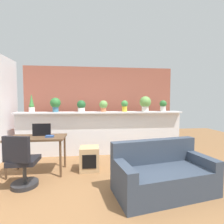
% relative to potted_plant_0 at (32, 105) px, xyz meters
% --- Properties ---
extents(ground_plane, '(12.00, 12.00, 0.00)m').
position_rel_potted_plant_0_xyz_m(ground_plane, '(1.81, -1.97, -1.38)').
color(ground_plane, brown).
extents(divider_wall, '(4.45, 0.16, 1.15)m').
position_rel_potted_plant_0_xyz_m(divider_wall, '(1.81, 0.03, -0.81)').
color(divider_wall, silver).
rests_on(divider_wall, ground).
extents(plant_shelf, '(4.45, 0.36, 0.04)m').
position_rel_potted_plant_0_xyz_m(plant_shelf, '(1.81, -0.01, -0.22)').
color(plant_shelf, silver).
rests_on(plant_shelf, divider_wall).
extents(brick_wall_behind, '(4.45, 0.10, 2.50)m').
position_rel_potted_plant_0_xyz_m(brick_wall_behind, '(1.81, 0.63, -0.13)').
color(brick_wall_behind, '#9E5442').
rests_on(brick_wall_behind, ground).
extents(potted_plant_0, '(0.15, 0.15, 0.48)m').
position_rel_potted_plant_0_xyz_m(potted_plant_0, '(0.00, 0.00, 0.00)').
color(potted_plant_0, silver).
rests_on(potted_plant_0, plant_shelf).
extents(potted_plant_1, '(0.27, 0.27, 0.38)m').
position_rel_potted_plant_0_xyz_m(potted_plant_1, '(0.61, -0.02, 0.02)').
color(potted_plant_1, '#386B84').
rests_on(potted_plant_1, plant_shelf).
extents(potted_plant_2, '(0.23, 0.23, 0.31)m').
position_rel_potted_plant_0_xyz_m(potted_plant_2, '(1.28, -0.01, -0.04)').
color(potted_plant_2, silver).
rests_on(potted_plant_2, plant_shelf).
extents(potted_plant_3, '(0.23, 0.23, 0.31)m').
position_rel_potted_plant_0_xyz_m(potted_plant_3, '(1.87, -0.02, -0.03)').
color(potted_plant_3, '#C66B42').
rests_on(potted_plant_3, plant_shelf).
extents(potted_plant_4, '(0.19, 0.19, 0.31)m').
position_rel_potted_plant_0_xyz_m(potted_plant_4, '(2.44, -0.04, -0.03)').
color(potted_plant_4, gold).
rests_on(potted_plant_4, plant_shelf).
extents(potted_plant_5, '(0.31, 0.31, 0.42)m').
position_rel_potted_plant_0_xyz_m(potted_plant_5, '(3.02, -0.05, 0.04)').
color(potted_plant_5, silver).
rests_on(potted_plant_5, plant_shelf).
extents(potted_plant_6, '(0.19, 0.19, 0.31)m').
position_rel_potted_plant_0_xyz_m(potted_plant_6, '(3.54, -0.05, -0.03)').
color(potted_plant_6, silver).
rests_on(potted_plant_6, plant_shelf).
extents(desk, '(1.10, 0.60, 0.75)m').
position_rel_potted_plant_0_xyz_m(desk, '(0.46, -1.06, -0.72)').
color(desk, brown).
rests_on(desk, ground).
extents(tv_monitor, '(0.36, 0.04, 0.26)m').
position_rel_potted_plant_0_xyz_m(tv_monitor, '(0.52, -0.98, -0.51)').
color(tv_monitor, black).
rests_on(tv_monitor, desk).
extents(office_chair, '(0.49, 0.49, 0.91)m').
position_rel_potted_plant_0_xyz_m(office_chair, '(0.40, -1.67, -1.00)').
color(office_chair, '#262628').
rests_on(office_chair, ground).
extents(side_cube_shelf, '(0.40, 0.41, 0.50)m').
position_rel_potted_plant_0_xyz_m(side_cube_shelf, '(1.50, -1.04, -1.13)').
color(side_cube_shelf, tan).
rests_on(side_cube_shelf, ground).
extents(book_on_desk, '(0.15, 0.12, 0.04)m').
position_rel_potted_plant_0_xyz_m(book_on_desk, '(0.72, -1.14, -0.62)').
color(book_on_desk, '#2D4C8C').
rests_on(book_on_desk, desk).
extents(couch, '(1.67, 1.03, 0.80)m').
position_rel_potted_plant_0_xyz_m(couch, '(2.69, -2.04, -1.10)').
color(couch, '#333D4C').
rests_on(couch, ground).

